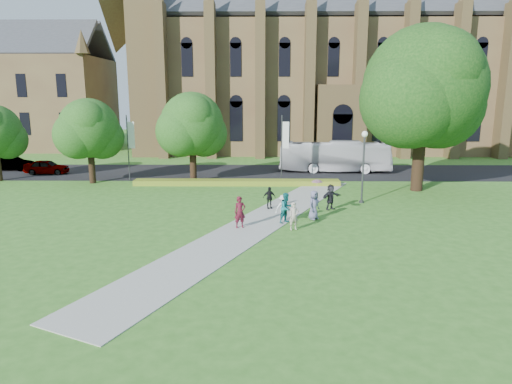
{
  "coord_description": "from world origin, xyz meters",
  "views": [
    {
      "loc": [
        0.09,
        -26.12,
        7.7
      ],
      "look_at": [
        -0.2,
        2.66,
        1.6
      ],
      "focal_mm": 32.0,
      "sensor_mm": 36.0,
      "label": 1
    }
  ],
  "objects_px": {
    "streetlamp": "(364,158)",
    "tour_coach": "(334,156)",
    "large_tree": "(424,87)",
    "car_0": "(47,167)",
    "car_1": "(11,163)",
    "pedestrian_0": "(240,212)"
  },
  "relations": [
    {
      "from": "car_1",
      "to": "pedestrian_0",
      "type": "distance_m",
      "value": 32.57
    },
    {
      "from": "streetlamp",
      "to": "tour_coach",
      "type": "xyz_separation_m",
      "value": [
        0.15,
        13.82,
        -1.7
      ]
    },
    {
      "from": "car_0",
      "to": "pedestrian_0",
      "type": "bearing_deg",
      "value": -134.54
    },
    {
      "from": "car_0",
      "to": "car_1",
      "type": "height_order",
      "value": "car_1"
    },
    {
      "from": "tour_coach",
      "to": "car_0",
      "type": "bearing_deg",
      "value": 96.53
    },
    {
      "from": "streetlamp",
      "to": "pedestrian_0",
      "type": "bearing_deg",
      "value": -142.37
    },
    {
      "from": "large_tree",
      "to": "car_1",
      "type": "relative_size",
      "value": 2.96
    },
    {
      "from": "car_0",
      "to": "tour_coach",
      "type": "bearing_deg",
      "value": -88.19
    },
    {
      "from": "car_0",
      "to": "pedestrian_0",
      "type": "distance_m",
      "value": 27.53
    },
    {
      "from": "car_1",
      "to": "pedestrian_0",
      "type": "bearing_deg",
      "value": -129.34
    },
    {
      "from": "streetlamp",
      "to": "tour_coach",
      "type": "bearing_deg",
      "value": 89.38
    },
    {
      "from": "tour_coach",
      "to": "streetlamp",
      "type": "bearing_deg",
      "value": -177.46
    },
    {
      "from": "large_tree",
      "to": "streetlamp",
      "type": "bearing_deg",
      "value": -140.71
    },
    {
      "from": "streetlamp",
      "to": "pedestrian_0",
      "type": "relative_size",
      "value": 2.77
    },
    {
      "from": "pedestrian_0",
      "to": "car_0",
      "type": "bearing_deg",
      "value": 117.76
    },
    {
      "from": "streetlamp",
      "to": "large_tree",
      "type": "xyz_separation_m",
      "value": [
        5.5,
        4.5,
        5.07
      ]
    },
    {
      "from": "large_tree",
      "to": "car_1",
      "type": "distance_m",
      "value": 40.95
    },
    {
      "from": "streetlamp",
      "to": "car_0",
      "type": "distance_m",
      "value": 31.32
    },
    {
      "from": "tour_coach",
      "to": "large_tree",
      "type": "bearing_deg",
      "value": -146.99
    },
    {
      "from": "large_tree",
      "to": "car_0",
      "type": "bearing_deg",
      "value": 167.45
    },
    {
      "from": "streetlamp",
      "to": "car_0",
      "type": "bearing_deg",
      "value": 157.14
    },
    {
      "from": "tour_coach",
      "to": "car_1",
      "type": "xyz_separation_m",
      "value": [
        -33.66,
        0.53,
        -0.84
      ]
    }
  ]
}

